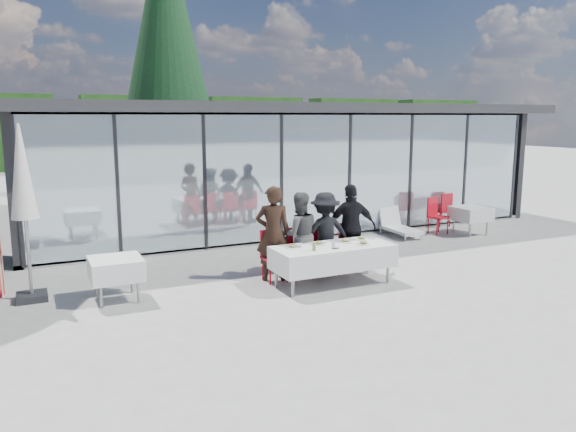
# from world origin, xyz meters

# --- Properties ---
(ground) EXTENTS (90.00, 90.00, 0.00)m
(ground) POSITION_xyz_m (0.00, 0.00, 0.00)
(ground) COLOR #A2A09A
(ground) RESTS_ON ground
(pavilion) EXTENTS (14.80, 8.80, 3.44)m
(pavilion) POSITION_xyz_m (2.00, 8.16, 2.15)
(pavilion) COLOR gray
(pavilion) RESTS_ON ground
(treeline) EXTENTS (62.50, 2.00, 4.40)m
(treeline) POSITION_xyz_m (-2.00, 28.00, 2.20)
(treeline) COLOR black
(treeline) RESTS_ON ground
(dining_table) EXTENTS (2.26, 0.96, 0.75)m
(dining_table) POSITION_xyz_m (0.42, 0.40, 0.54)
(dining_table) COLOR silver
(dining_table) RESTS_ON ground
(diner_a) EXTENTS (0.86, 0.86, 1.83)m
(diner_a) POSITION_xyz_m (-0.46, 1.15, 0.92)
(diner_a) COLOR black
(diner_a) RESTS_ON ground
(diner_chair_a) EXTENTS (0.44, 0.44, 0.97)m
(diner_chair_a) POSITION_xyz_m (-0.46, 1.15, 0.54)
(diner_chair_a) COLOR red
(diner_chair_a) RESTS_ON ground
(diner_b) EXTENTS (0.97, 0.97, 1.68)m
(diner_b) POSITION_xyz_m (0.09, 1.15, 0.84)
(diner_b) COLOR #515151
(diner_b) RESTS_ON ground
(diner_chair_b) EXTENTS (0.44, 0.44, 0.97)m
(diner_chair_b) POSITION_xyz_m (0.09, 1.15, 0.54)
(diner_chair_b) COLOR red
(diner_chair_b) RESTS_ON ground
(diner_c) EXTENTS (1.22, 1.22, 1.64)m
(diner_c) POSITION_xyz_m (0.66, 1.15, 0.82)
(diner_c) COLOR black
(diner_c) RESTS_ON ground
(diner_chair_c) EXTENTS (0.44, 0.44, 0.97)m
(diner_chair_c) POSITION_xyz_m (0.66, 1.15, 0.54)
(diner_chair_c) COLOR red
(diner_chair_c) RESTS_ON ground
(diner_d) EXTENTS (1.27, 1.27, 1.77)m
(diner_d) POSITION_xyz_m (1.27, 1.15, 0.89)
(diner_d) COLOR black
(diner_d) RESTS_ON ground
(diner_chair_d) EXTENTS (0.44, 0.44, 0.97)m
(diner_chair_d) POSITION_xyz_m (1.27, 1.15, 0.54)
(diner_chair_d) COLOR red
(diner_chair_d) RESTS_ON ground
(plate_a) EXTENTS (0.29, 0.29, 0.07)m
(plate_a) POSITION_xyz_m (-0.33, 0.56, 0.77)
(plate_a) COLOR white
(plate_a) RESTS_ON dining_table
(plate_b) EXTENTS (0.29, 0.29, 0.07)m
(plate_b) POSITION_xyz_m (0.21, 0.60, 0.77)
(plate_b) COLOR white
(plate_b) RESTS_ON dining_table
(plate_c) EXTENTS (0.29, 0.29, 0.07)m
(plate_c) POSITION_xyz_m (0.78, 0.55, 0.77)
(plate_c) COLOR white
(plate_c) RESTS_ON dining_table
(plate_d) EXTENTS (0.29, 0.29, 0.07)m
(plate_d) POSITION_xyz_m (1.19, 0.62, 0.77)
(plate_d) COLOR white
(plate_d) RESTS_ON dining_table
(plate_extra) EXTENTS (0.29, 0.29, 0.07)m
(plate_extra) POSITION_xyz_m (0.98, 0.24, 0.77)
(plate_extra) COLOR white
(plate_extra) RESTS_ON dining_table
(juice_bottle) EXTENTS (0.06, 0.06, 0.16)m
(juice_bottle) POSITION_xyz_m (-0.09, 0.19, 0.83)
(juice_bottle) COLOR #77A745
(juice_bottle) RESTS_ON dining_table
(drinking_glasses) EXTENTS (0.07, 0.07, 0.10)m
(drinking_glasses) POSITION_xyz_m (0.35, 0.27, 0.80)
(drinking_glasses) COLOR silver
(drinking_glasses) RESTS_ON dining_table
(folded_eyeglasses) EXTENTS (0.14, 0.03, 0.01)m
(folded_eyeglasses) POSITION_xyz_m (0.33, 0.16, 0.76)
(folded_eyeglasses) COLOR black
(folded_eyeglasses) RESTS_ON dining_table
(spare_table_left) EXTENTS (0.86, 0.86, 0.74)m
(spare_table_left) POSITION_xyz_m (-3.37, 1.20, 0.55)
(spare_table_left) COLOR silver
(spare_table_left) RESTS_ON ground
(spare_table_right) EXTENTS (0.86, 0.86, 0.74)m
(spare_table_right) POSITION_xyz_m (6.03, 2.80, 0.55)
(spare_table_right) COLOR silver
(spare_table_right) RESTS_ON ground
(spare_chair_a) EXTENTS (0.54, 0.54, 0.97)m
(spare_chair_a) POSITION_xyz_m (5.28, 3.31, 0.54)
(spare_chair_a) COLOR red
(spare_chair_a) RESTS_ON ground
(spare_chair_b) EXTENTS (0.49, 0.49, 0.97)m
(spare_chair_b) POSITION_xyz_m (6.06, 3.91, 0.54)
(spare_chair_b) COLOR red
(spare_chair_b) RESTS_ON ground
(market_umbrella) EXTENTS (0.50, 0.50, 3.00)m
(market_umbrella) POSITION_xyz_m (-4.70, 1.83, 2.00)
(market_umbrella) COLOR black
(market_umbrella) RESTS_ON ground
(lounger) EXTENTS (0.66, 1.36, 0.72)m
(lounger) POSITION_xyz_m (4.21, 3.56, 0.26)
(lounger) COLOR white
(lounger) RESTS_ON ground
(conifer_tree) EXTENTS (4.00, 4.00, 10.50)m
(conifer_tree) POSITION_xyz_m (0.50, 13.00, 5.99)
(conifer_tree) COLOR #382316
(conifer_tree) RESTS_ON ground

